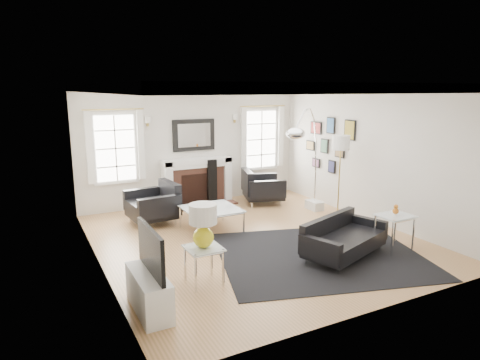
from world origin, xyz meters
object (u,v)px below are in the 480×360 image
armchair_left (155,205)px  sofa (342,239)px  fireplace (197,182)px  arc_floor_lamp (307,159)px  gourd_lamp (203,223)px  coffee_table (211,210)px  armchair_right (261,188)px

armchair_left → sofa: bearing=-54.9°
fireplace → arc_floor_lamp: size_ratio=0.69×
sofa → gourd_lamp: size_ratio=2.82×
arc_floor_lamp → gourd_lamp: bearing=-149.9°
coffee_table → sofa: bearing=-57.2°
gourd_lamp → sofa: bearing=-2.4°
fireplace → coffee_table: fireplace is taller
coffee_table → gourd_lamp: (-1.02, -2.08, 0.48)m
armchair_right → arc_floor_lamp: bearing=-86.2°
sofa → gourd_lamp: 2.51m
armchair_left → coffee_table: size_ratio=1.07×
coffee_table → gourd_lamp: 2.37m
fireplace → sofa: bearing=-78.0°
fireplace → arc_floor_lamp: arc_floor_lamp is taller
fireplace → armchair_right: (1.37, -0.66, -0.16)m
coffee_table → armchair_left: bearing=129.6°
sofa → armchair_right: bearing=82.2°
armchair_right → arc_floor_lamp: (0.11, -1.67, 0.94)m
armchair_left → coffee_table: 1.29m
sofa → coffee_table: (-1.41, 2.18, 0.14)m
coffee_table → gourd_lamp: gourd_lamp is taller
gourd_lamp → arc_floor_lamp: size_ratio=0.26×
fireplace → coffee_table: (-0.52, -2.00, -0.12)m
armchair_left → armchair_right: size_ratio=0.89×
fireplace → armchair_left: (-1.34, -1.00, -0.16)m
gourd_lamp → armchair_right: bearing=49.6°
fireplace → sofa: 4.28m
fireplace → armchair_left: bearing=-143.1°
armchair_left → arc_floor_lamp: size_ratio=0.45×
armchair_right → gourd_lamp: size_ratio=1.95×
sofa → fireplace: bearing=102.0°
coffee_table → gourd_lamp: bearing=-116.1°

